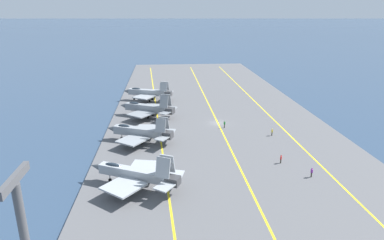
% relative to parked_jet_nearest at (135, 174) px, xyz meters
% --- Properties ---
extents(ground_plane, '(2000.00, 2000.00, 0.00)m').
position_rel_parked_jet_nearest_xyz_m(ground_plane, '(31.74, -18.70, -2.83)').
color(ground_plane, '#2D425B').
extents(carrier_deck, '(196.06, 55.46, 0.40)m').
position_rel_parked_jet_nearest_xyz_m(carrier_deck, '(31.74, -18.70, -2.63)').
color(carrier_deck, '#565659').
rests_on(carrier_deck, ground).
extents(deck_stripe_foul_line, '(176.45, 1.59, 0.01)m').
position_rel_parked_jet_nearest_xyz_m(deck_stripe_foul_line, '(31.74, -33.96, -2.43)').
color(deck_stripe_foul_line, yellow).
rests_on(deck_stripe_foul_line, carrier_deck).
extents(deck_stripe_centerline, '(176.45, 0.36, 0.01)m').
position_rel_parked_jet_nearest_xyz_m(deck_stripe_centerline, '(31.74, -18.70, -2.43)').
color(deck_stripe_centerline, yellow).
rests_on(deck_stripe_centerline, carrier_deck).
extents(deck_stripe_edge_line, '(176.21, 9.91, 0.01)m').
position_rel_parked_jet_nearest_xyz_m(deck_stripe_edge_line, '(31.74, -3.45, -2.43)').
color(deck_stripe_edge_line, yellow).
rests_on(deck_stripe_edge_line, carrier_deck).
extents(parked_jet_nearest, '(13.38, 16.37, 6.44)m').
position_rel_parked_jet_nearest_xyz_m(parked_jet_nearest, '(0.00, 0.00, 0.00)').
color(parked_jet_nearest, '#9EA3A8').
rests_on(parked_jet_nearest, carrier_deck).
extents(parked_jet_second, '(13.63, 15.81, 6.10)m').
position_rel_parked_jet_nearest_xyz_m(parked_jet_second, '(20.31, 0.42, -0.10)').
color(parked_jet_second, gray).
rests_on(parked_jet_second, carrier_deck).
extents(parked_jet_third, '(13.59, 16.27, 6.68)m').
position_rel_parked_jet_nearest_xyz_m(parked_jet_third, '(38.70, -0.41, 0.00)').
color(parked_jet_third, gray).
rests_on(parked_jet_third, carrier_deck).
extents(parked_jet_fourth, '(13.25, 16.41, 6.36)m').
position_rel_parked_jet_nearest_xyz_m(parked_jet_fourth, '(55.70, -0.00, 0.29)').
color(parked_jet_fourth, '#93999E').
rests_on(parked_jet_fourth, carrier_deck).
extents(crew_purple_vest, '(0.43, 0.46, 1.77)m').
position_rel_parked_jet_nearest_xyz_m(crew_purple_vest, '(0.90, -30.41, -1.46)').
color(crew_purple_vest, '#383328').
rests_on(crew_purple_vest, carrier_deck).
extents(crew_red_vest, '(0.46, 0.42, 1.70)m').
position_rel_parked_jet_nearest_xyz_m(crew_red_vest, '(6.88, -26.93, -1.50)').
color(crew_red_vest, '#383328').
rests_on(crew_red_vest, carrier_deck).
extents(crew_yellow_vest, '(0.41, 0.30, 1.68)m').
position_rel_parked_jet_nearest_xyz_m(crew_yellow_vest, '(21.59, -29.81, -1.51)').
color(crew_yellow_vest, '#383328').
rests_on(crew_yellow_vest, carrier_deck).
extents(crew_green_vest, '(0.31, 0.41, 1.76)m').
position_rel_parked_jet_nearest_xyz_m(crew_green_vest, '(27.92, -19.76, -1.46)').
color(crew_green_vest, '#383328').
rests_on(crew_green_vest, carrier_deck).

